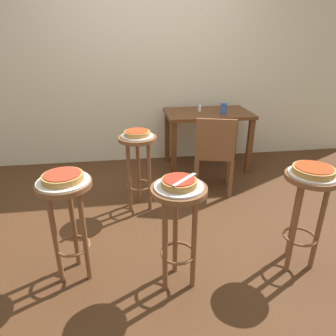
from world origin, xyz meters
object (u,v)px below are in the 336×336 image
(stool_foreground, at_px, (178,216))
(stool_leftside, at_px, (68,210))
(pizza_rear, at_px, (137,133))
(cup_near_edge, at_px, (224,108))
(pizza_leftside, at_px, (63,177))
(pizza_server_knife, at_px, (185,179))
(dining_table, at_px, (207,121))
(serving_plate_middle, at_px, (313,174))
(pizza_foreground, at_px, (179,182))
(pizza_middle, at_px, (314,170))
(wooden_chair, at_px, (214,152))
(serving_plate_foreground, at_px, (179,186))
(serving_plate_rear, at_px, (137,136))
(stool_rear, at_px, (138,158))
(condiment_shaker, at_px, (200,108))
(stool_middle, at_px, (307,202))
(serving_plate_leftside, at_px, (63,181))

(stool_foreground, relative_size, stool_leftside, 1.00)
(pizza_rear, distance_m, cup_near_edge, 1.34)
(pizza_leftside, xyz_separation_m, pizza_server_knife, (0.74, -0.20, 0.03))
(dining_table, bearing_deg, serving_plate_middle, -84.19)
(pizza_foreground, distance_m, pizza_server_knife, 0.04)
(pizza_middle, relative_size, pizza_leftside, 1.05)
(pizza_rear, height_order, wooden_chair, wooden_chair)
(serving_plate_middle, bearing_deg, serving_plate_foreground, -176.74)
(stool_foreground, height_order, cup_near_edge, cup_near_edge)
(dining_table, bearing_deg, pizza_leftside, -128.47)
(wooden_chair, bearing_deg, serving_plate_foreground, -115.50)
(stool_foreground, bearing_deg, pizza_middle, 3.26)
(serving_plate_rear, relative_size, dining_table, 0.29)
(pizza_middle, height_order, wooden_chair, wooden_chair)
(stool_rear, height_order, pizza_rear, pizza_rear)
(stool_leftside, bearing_deg, condiment_shaker, 53.94)
(pizza_leftside, relative_size, stool_rear, 0.35)
(pizza_middle, height_order, dining_table, pizza_middle)
(stool_middle, distance_m, wooden_chair, 1.28)
(stool_rear, bearing_deg, pizza_server_knife, -77.98)
(wooden_chair, distance_m, pizza_server_knife, 1.48)
(serving_plate_foreground, relative_size, condiment_shaker, 3.89)
(stool_rear, xyz_separation_m, pizza_server_knife, (0.23, -1.08, 0.27))
(pizza_leftside, distance_m, pizza_rear, 1.02)
(pizza_leftside, bearing_deg, stool_foreground, -14.13)
(serving_plate_foreground, xyz_separation_m, wooden_chair, (0.62, 1.29, -0.29))
(stool_leftside, height_order, pizza_rear, pizza_rear)
(serving_plate_leftside, relative_size, pizza_server_knife, 1.51)
(pizza_server_knife, bearing_deg, stool_rear, 58.32)
(serving_plate_rear, height_order, dining_table, serving_plate_rear)
(pizza_rear, relative_size, pizza_server_knife, 1.06)
(serving_plate_rear, height_order, pizza_rear, pizza_rear)
(serving_plate_rear, height_order, pizza_server_knife, pizza_server_knife)
(stool_middle, distance_m, serving_plate_middle, 0.21)
(stool_foreground, bearing_deg, pizza_server_knife, -33.69)
(stool_foreground, distance_m, stool_rear, 1.07)
(stool_rear, distance_m, wooden_chair, 0.85)
(stool_middle, xyz_separation_m, pizza_leftside, (-1.63, 0.13, 0.24))
(pizza_foreground, bearing_deg, stool_foreground, -90.00)
(pizza_leftside, height_order, serving_plate_rear, pizza_leftside)
(serving_plate_rear, xyz_separation_m, wooden_chair, (0.82, 0.24, -0.29))
(pizza_foreground, height_order, serving_plate_middle, pizza_foreground)
(stool_rear, distance_m, condiment_shaker, 1.28)
(pizza_leftside, distance_m, serving_plate_rear, 1.02)
(pizza_middle, relative_size, serving_plate_rear, 0.92)
(serving_plate_middle, xyz_separation_m, serving_plate_leftside, (-1.63, 0.13, 0.00))
(serving_plate_middle, xyz_separation_m, pizza_middle, (-0.00, 0.00, 0.03))
(stool_foreground, height_order, wooden_chair, wooden_chair)
(cup_near_edge, bearing_deg, pizza_middle, -88.68)
(stool_foreground, height_order, stool_rear, same)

